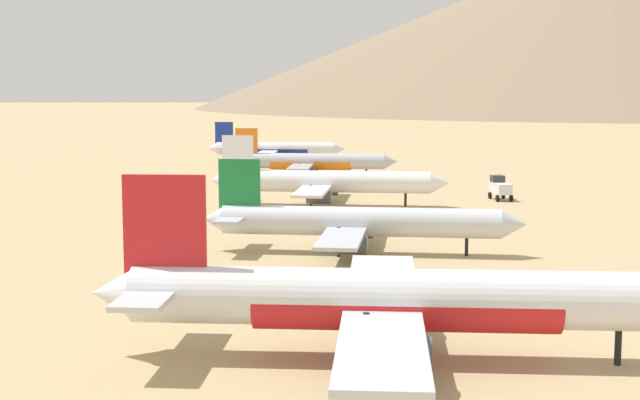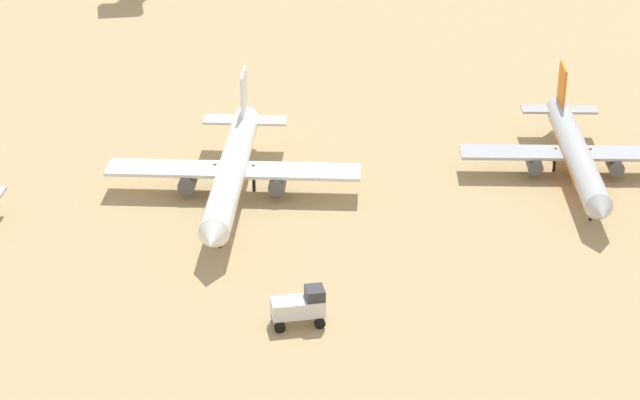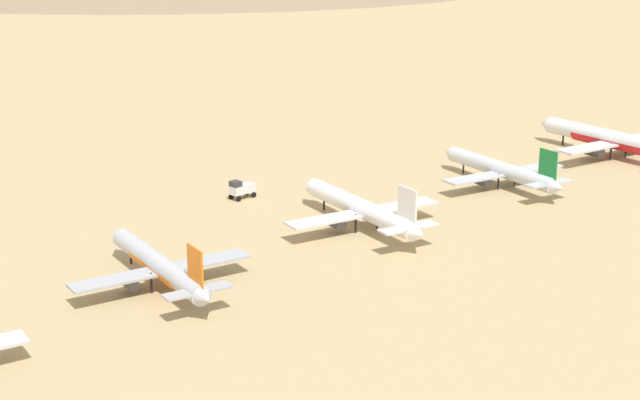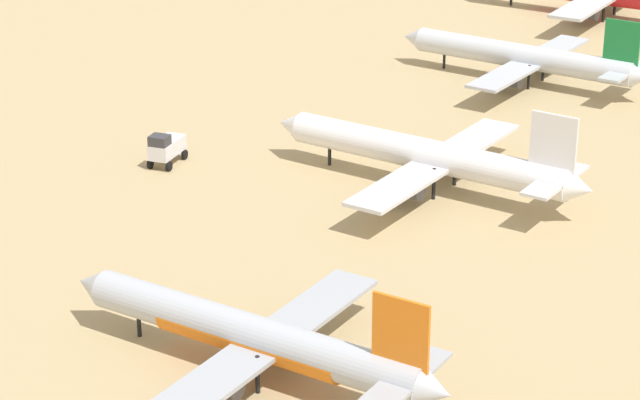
# 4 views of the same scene
# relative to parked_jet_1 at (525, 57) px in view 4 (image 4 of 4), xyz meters

# --- Properties ---
(ground_plane) EXTENTS (1800.00, 1800.00, 0.00)m
(ground_plane) POSITION_rel_parked_jet_1_xyz_m (0.84, 42.21, -3.52)
(ground_plane) COLOR tan
(parked_jet_1) EXTENTS (35.84, 29.45, 10.46)m
(parked_jet_1) POSITION_rel_parked_jet_1_xyz_m (0.00, 0.00, 0.00)
(parked_jet_1) COLOR silver
(parked_jet_1) RESTS_ON ground
(parked_jet_2) EXTENTS (37.31, 30.64, 10.88)m
(parked_jet_2) POSITION_rel_parked_jet_1_xyz_m (1.67, 41.13, 0.14)
(parked_jet_2) COLOR white
(parked_jet_2) RESTS_ON ground
(parked_jet_3) EXTENTS (34.58, 28.35, 10.04)m
(parked_jet_3) POSITION_rel_parked_jet_1_xyz_m (3.96, 83.33, -0.18)
(parked_jet_3) COLOR #B2B7C1
(parked_jet_3) RESTS_ON ground
(service_truck) EXTENTS (2.67, 5.21, 3.90)m
(service_truck) POSITION_rel_parked_jet_1_xyz_m (31.14, 44.32, -1.44)
(service_truck) COLOR silver
(service_truck) RESTS_ON ground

